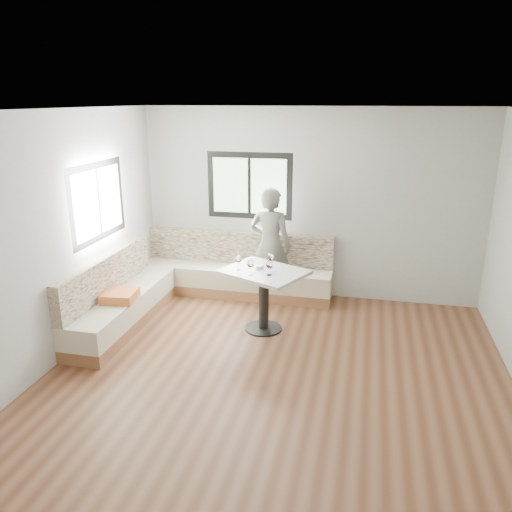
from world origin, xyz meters
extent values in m
cube|color=brown|center=(0.00, 0.00, 0.00)|extent=(5.00, 5.00, 0.01)
cube|color=white|center=(0.00, 0.00, 2.80)|extent=(5.00, 5.00, 0.01)
cube|color=#B7B7B2|center=(0.00, 2.50, 1.40)|extent=(5.00, 0.01, 2.80)
cube|color=#B7B7B2|center=(0.00, -2.50, 1.40)|extent=(5.00, 0.01, 2.80)
cube|color=#B7B7B2|center=(-2.50, 0.00, 1.40)|extent=(0.01, 5.00, 2.80)
cube|color=black|center=(-0.90, 2.49, 1.65)|extent=(1.30, 0.02, 1.00)
cube|color=black|center=(-2.49, 0.90, 1.65)|extent=(0.02, 1.30, 1.00)
cube|color=brown|center=(-1.05, 2.23, 0.08)|extent=(2.90, 0.55, 0.16)
cube|color=beige|center=(-1.05, 2.23, 0.30)|extent=(2.90, 0.55, 0.29)
cube|color=#F5E3C0|center=(-1.05, 2.43, 0.70)|extent=(2.90, 0.14, 0.50)
cube|color=brown|center=(-2.23, 0.82, 0.08)|extent=(0.55, 2.25, 0.16)
cube|color=beige|center=(-2.23, 0.82, 0.30)|extent=(0.55, 2.25, 0.29)
cube|color=#F5E3C0|center=(-2.43, 0.82, 0.70)|extent=(0.14, 2.25, 0.50)
cube|color=#CC452A|center=(-2.14, 0.62, 0.51)|extent=(0.45, 0.45, 0.12)
cylinder|color=black|center=(-0.39, 1.12, 0.01)|extent=(0.49, 0.49, 0.02)
cylinder|color=black|center=(-0.39, 1.12, 0.39)|extent=(0.13, 0.13, 0.77)
cube|color=silver|center=(-0.39, 1.12, 0.79)|extent=(1.22, 1.12, 0.04)
imported|color=slate|center=(-0.50, 2.12, 0.86)|extent=(0.69, 0.51, 1.71)
cylinder|color=white|center=(-0.45, 1.19, 0.84)|extent=(0.10, 0.10, 0.04)
sphere|color=black|center=(-0.44, 1.20, 0.85)|extent=(0.02, 0.02, 0.02)
sphere|color=black|center=(-0.47, 1.20, 0.85)|extent=(0.02, 0.02, 0.02)
sphere|color=black|center=(-0.45, 1.18, 0.85)|extent=(0.02, 0.02, 0.02)
cylinder|color=white|center=(-0.71, 1.09, 0.82)|extent=(0.06, 0.06, 0.01)
cylinder|color=white|center=(-0.71, 1.09, 0.86)|extent=(0.01, 0.01, 0.09)
ellipsoid|color=white|center=(-0.71, 1.09, 0.96)|extent=(0.09, 0.09, 0.11)
cylinder|color=#490510|center=(-0.71, 1.09, 0.93)|extent=(0.06, 0.06, 0.02)
cylinder|color=white|center=(-0.51, 0.94, 0.82)|extent=(0.06, 0.06, 0.01)
cylinder|color=white|center=(-0.51, 0.94, 0.86)|extent=(0.01, 0.01, 0.09)
ellipsoid|color=white|center=(-0.51, 0.94, 0.96)|extent=(0.09, 0.09, 0.11)
cylinder|color=#490510|center=(-0.51, 0.94, 0.93)|extent=(0.06, 0.06, 0.02)
cylinder|color=white|center=(-0.29, 0.96, 0.82)|extent=(0.06, 0.06, 0.01)
cylinder|color=white|center=(-0.29, 0.96, 0.86)|extent=(0.01, 0.01, 0.09)
ellipsoid|color=white|center=(-0.29, 0.96, 0.96)|extent=(0.09, 0.09, 0.11)
cylinder|color=#490510|center=(-0.29, 0.96, 0.93)|extent=(0.06, 0.06, 0.02)
cylinder|color=white|center=(-0.33, 1.25, 0.82)|extent=(0.06, 0.06, 0.01)
cylinder|color=white|center=(-0.33, 1.25, 0.86)|extent=(0.01, 0.01, 0.09)
ellipsoid|color=white|center=(-0.33, 1.25, 0.96)|extent=(0.09, 0.09, 0.11)
cylinder|color=#490510|center=(-0.33, 1.25, 0.93)|extent=(0.06, 0.06, 0.02)
camera|label=1|loc=(0.85, -4.72, 2.90)|focal=35.00mm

